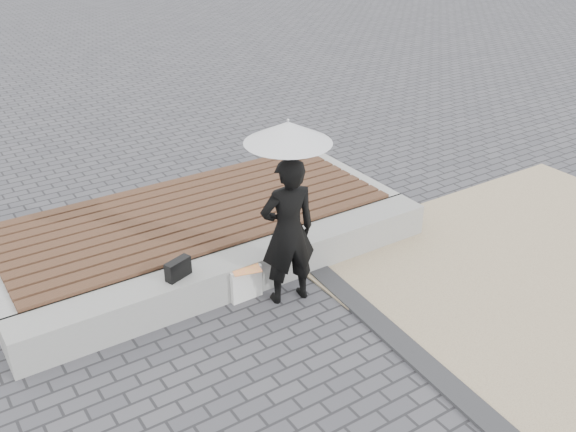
% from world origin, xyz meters
% --- Properties ---
extents(ground, '(80.00, 80.00, 0.00)m').
position_xyz_m(ground, '(0.00, 0.00, 0.00)').
color(ground, '#46454A').
rests_on(ground, ground).
extents(edging_band, '(0.61, 5.20, 0.04)m').
position_xyz_m(edging_band, '(0.75, -0.50, 0.02)').
color(edging_band, '#2F2F31').
rests_on(edging_band, ground).
extents(seating_ledge, '(5.00, 0.45, 0.40)m').
position_xyz_m(seating_ledge, '(0.00, 1.60, 0.20)').
color(seating_ledge, gray).
rests_on(seating_ledge, ground).
extents(timber_platform, '(5.00, 2.00, 0.40)m').
position_xyz_m(timber_platform, '(0.00, 2.80, 0.20)').
color(timber_platform, '#A8A7A3').
rests_on(timber_platform, ground).
extents(timber_decking, '(4.60, 2.00, 0.04)m').
position_xyz_m(timber_decking, '(0.00, 2.80, 0.42)').
color(timber_decking, brown).
rests_on(timber_decking, timber_platform).
extents(woman, '(0.66, 0.49, 1.64)m').
position_xyz_m(woman, '(0.29, 1.13, 0.82)').
color(woman, black).
rests_on(woman, ground).
extents(parasol, '(0.86, 0.86, 1.10)m').
position_xyz_m(parasol, '(0.29, 1.13, 1.90)').
color(parasol, '#B0B0B5').
rests_on(parasol, ground).
extents(handbag, '(0.31, 0.19, 0.20)m').
position_xyz_m(handbag, '(-0.76, 1.57, 0.50)').
color(handbag, black).
rests_on(handbag, seating_ledge).
extents(canvas_tote, '(0.36, 0.16, 0.38)m').
position_xyz_m(canvas_tote, '(-0.09, 1.40, 0.19)').
color(canvas_tote, white).
rests_on(canvas_tote, ground).
extents(magazine, '(0.34, 0.29, 0.01)m').
position_xyz_m(magazine, '(-0.09, 1.35, 0.39)').
color(magazine, '#F3475D').
rests_on(magazine, canvas_tote).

